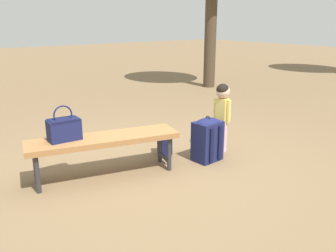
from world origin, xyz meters
TOP-DOWN VIEW (x-y plane):
  - ground_plane at (0.00, 0.00)m, footprint 40.00×40.00m
  - park_bench at (-0.58, 0.12)m, footprint 1.65×0.79m
  - handbag at (-0.95, 0.26)m, footprint 0.33×0.20m
  - child_standing at (0.98, -0.10)m, footprint 0.18×0.23m
  - backpack_large at (0.61, -0.23)m, footprint 0.35×0.31m
  - backpack_small at (0.31, 0.22)m, footprint 0.23×0.25m

SIDE VIEW (x-z plane):
  - ground_plane at x=0.00m, z-range 0.00..0.00m
  - backpack_small at x=0.31m, z-range 0.00..0.34m
  - backpack_large at x=0.61m, z-range 0.00..0.55m
  - park_bench at x=-0.58m, z-range 0.17..0.62m
  - handbag at x=-0.95m, z-range 0.39..0.76m
  - child_standing at x=0.98m, z-range 0.15..1.03m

